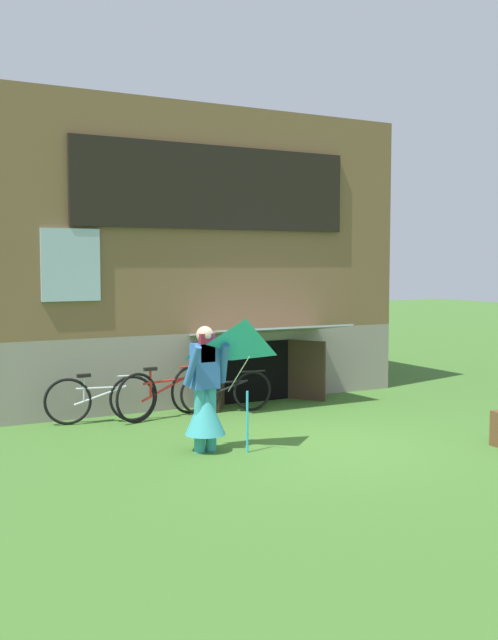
{
  "coord_description": "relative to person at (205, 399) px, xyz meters",
  "views": [
    {
      "loc": [
        -5.52,
        -8.32,
        2.41
      ],
      "look_at": [
        -0.29,
        1.3,
        1.58
      ],
      "focal_mm": 42.13,
      "sensor_mm": 36.0,
      "label": 1
    }
  ],
  "objects": [
    {
      "name": "ground_plane",
      "position": [
        1.5,
        -0.25,
        -0.68
      ],
      "size": [
        60.0,
        60.0,
        0.0
      ],
      "primitive_type": "plane",
      "color": "#3D6B28"
    },
    {
      "name": "log_house",
      "position": [
        1.5,
        5.52,
        1.84
      ],
      "size": [
        7.4,
        6.65,
        5.04
      ],
      "color": "gray",
      "rests_on": "ground_plane"
    },
    {
      "name": "person",
      "position": [
        0.0,
        0.0,
        0.0
      ],
      "size": [
        0.61,
        0.52,
        1.61
      ],
      "rotation": [
        0.0,
        0.0,
        0.33
      ],
      "color": "teal",
      "rests_on": "ground_plane"
    },
    {
      "name": "kite",
      "position": [
        0.3,
        -0.54,
        0.63
      ],
      "size": [
        1.01,
        0.99,
        1.63
      ],
      "color": "#2DB2CC",
      "rests_on": "ground_plane"
    },
    {
      "name": "bicycle_black",
      "position": [
        1.37,
        2.12,
        -0.33
      ],
      "size": [
        1.53,
        0.27,
        0.71
      ],
      "rotation": [
        0.0,
        0.0,
        -0.15
      ],
      "color": "black",
      "rests_on": "ground_plane"
    },
    {
      "name": "bicycle_red",
      "position": [
        0.33,
        2.2,
        -0.28
      ],
      "size": [
        1.75,
        0.55,
        0.82
      ],
      "rotation": [
        0.0,
        0.0,
        0.28
      ],
      "color": "black",
      "rests_on": "ground_plane"
    },
    {
      "name": "bicycle_silver",
      "position": [
        -0.66,
        2.31,
        -0.31
      ],
      "size": [
        1.63,
        0.42,
        0.76
      ],
      "rotation": [
        0.0,
        0.0,
        -0.23
      ],
      "color": "black",
      "rests_on": "ground_plane"
    }
  ]
}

